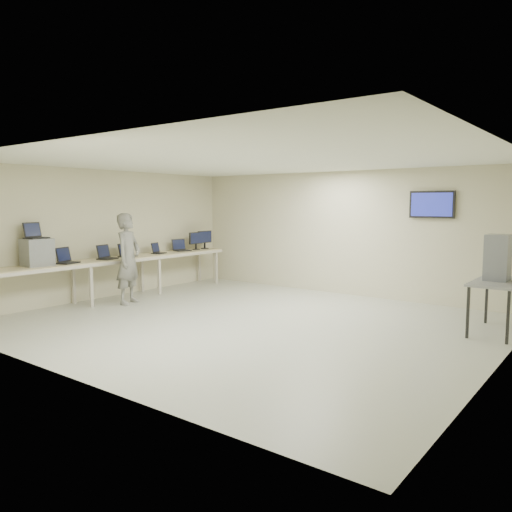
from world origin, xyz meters
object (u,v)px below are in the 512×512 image
Objects in this scene: equipment_box at (37,252)px; side_table at (498,285)px; workbench at (118,261)px; soldier at (128,259)px.

equipment_box is 8.11m from side_table.
side_table is (7.19, 1.82, -0.05)m from workbench.
equipment_box is at bearing -153.47° from side_table.
equipment_box reaches higher than side_table.
equipment_box is 1.75m from soldier.
workbench is at bearing 91.76° from equipment_box.
equipment_box is at bearing 136.90° from soldier.
equipment_box is at bearing -92.00° from workbench.
workbench is 7.41m from side_table.
side_table is at bearing -94.30° from soldier.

